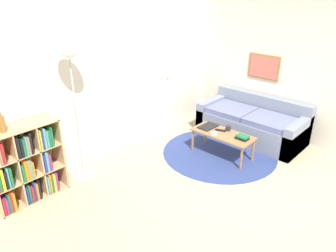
# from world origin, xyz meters

# --- Properties ---
(ground_plane) EXTENTS (14.00, 14.00, 0.00)m
(ground_plane) POSITION_xyz_m (0.00, 0.00, 0.00)
(ground_plane) COLOR tan
(wall_back) EXTENTS (7.60, 0.11, 2.60)m
(wall_back) POSITION_xyz_m (0.04, 2.79, 1.29)
(wall_back) COLOR silver
(wall_back) RESTS_ON ground_plane
(wall_right) EXTENTS (0.08, 5.76, 2.60)m
(wall_right) POSITION_xyz_m (2.32, 1.38, 1.30)
(wall_right) COLOR silver
(wall_right) RESTS_ON ground_plane
(rug) EXTENTS (1.89, 1.89, 0.01)m
(rug) POSITION_xyz_m (0.98, 1.42, 0.00)
(rug) COLOR navy
(rug) RESTS_ON ground_plane
(bookshelf) EXTENTS (0.91, 0.34, 1.03)m
(bookshelf) POSITION_xyz_m (-1.75, 2.57, 0.50)
(bookshelf) COLOR tan
(bookshelf) RESTS_ON ground_plane
(floor_lamp) EXTENTS (0.32, 0.32, 1.82)m
(floor_lamp) POSITION_xyz_m (-0.95, 2.52, 1.52)
(floor_lamp) COLOR #B7B7BC
(floor_lamp) RESTS_ON ground_plane
(couch) EXTENTS (0.87, 1.85, 0.73)m
(couch) POSITION_xyz_m (1.90, 1.34, 0.27)
(couch) COLOR gray
(couch) RESTS_ON ground_plane
(coffee_table) EXTENTS (0.44, 1.01, 0.40)m
(coffee_table) POSITION_xyz_m (0.93, 1.35, 0.36)
(coffee_table) COLOR #996B42
(coffee_table) RESTS_ON ground_plane
(laptop) EXTENTS (0.34, 0.23, 0.02)m
(laptop) POSITION_xyz_m (0.97, 1.67, 0.41)
(laptop) COLOR black
(laptop) RESTS_ON coffee_table
(bowl) EXTENTS (0.10, 0.10, 0.04)m
(bowl) POSITION_xyz_m (0.80, 1.43, 0.42)
(bowl) COLOR silver
(bowl) RESTS_ON coffee_table
(book_stack_on_table) EXTENTS (0.14, 0.19, 0.06)m
(book_stack_on_table) POSITION_xyz_m (0.96, 1.02, 0.43)
(book_stack_on_table) COLOR black
(book_stack_on_table) RESTS_ON coffee_table
(cup) EXTENTS (0.08, 0.08, 0.08)m
(cup) POSITION_xyz_m (1.08, 1.35, 0.44)
(cup) COLOR #28282D
(cup) RESTS_ON coffee_table
(remote) EXTENTS (0.10, 0.18, 0.02)m
(remote) POSITION_xyz_m (0.98, 1.43, 0.41)
(remote) COLOR black
(remote) RESTS_ON coffee_table
(bottle_right) EXTENTS (0.07, 0.07, 0.24)m
(bottle_right) POSITION_xyz_m (-1.90, 2.56, 1.13)
(bottle_right) COLOR olive
(bottle_right) RESTS_ON bookshelf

